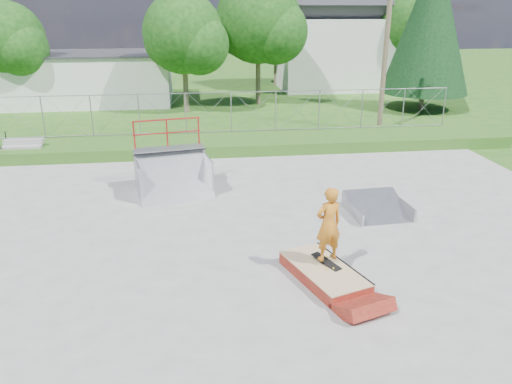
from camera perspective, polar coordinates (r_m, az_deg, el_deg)
ground at (r=12.90m, az=1.22°, el=-6.23°), size 120.00×120.00×0.00m
concrete_pad at (r=12.89m, az=1.22°, el=-6.15°), size 20.00×16.00×0.04m
grass_berm at (r=21.68m, az=-2.58°, el=5.59°), size 24.00×3.00×0.50m
grind_box at (r=11.42m, az=7.74°, el=-9.24°), size 1.73×2.47×0.33m
quarter_pipe at (r=16.22m, az=-9.48°, el=3.56°), size 2.64×2.36×2.32m
flat_bank_ramp at (r=15.12m, az=13.76°, el=-1.68°), size 1.72×1.82×0.50m
skateboard at (r=11.47m, az=8.06°, el=-7.91°), size 0.59×0.80×0.13m
skater at (r=11.09m, az=8.27°, el=-4.01°), size 0.71×0.57×1.71m
concrete_stairs at (r=21.86m, az=-25.23°, el=4.17°), size 1.50×1.60×0.80m
chain_link_fence at (r=22.40m, az=-2.86°, el=9.08°), size 20.00×0.06×1.80m
utility_building_flat at (r=34.24m, az=-18.35°, el=12.20°), size 10.00×6.00×3.00m
gable_house at (r=38.97m, az=8.96°, el=17.28°), size 8.40×6.08×8.94m
utility_pole at (r=25.23m, az=14.64°, el=15.71°), size 0.24×0.24×8.00m
tree_left_near at (r=29.27m, az=-7.81°, el=17.19°), size 4.76×4.48×6.65m
tree_center at (r=31.55m, az=0.84°, el=18.68°), size 5.44×5.12×7.60m
tree_left_far at (r=32.85m, az=-26.19°, el=15.18°), size 4.42×4.16×6.18m
tree_right_far at (r=38.72m, az=17.83°, el=17.63°), size 5.10×4.80×7.12m
tree_back_mid at (r=39.93m, az=2.70°, el=17.27°), size 4.08×3.84×5.70m
conifer_tree at (r=31.57m, az=19.34°, el=17.98°), size 5.04×5.04×9.10m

